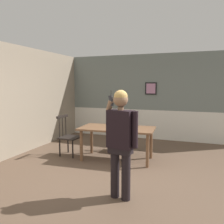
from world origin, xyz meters
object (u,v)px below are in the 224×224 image
chair_near_window (69,136)px  chair_by_doorway (125,133)px  person_figure (121,137)px  dining_table (117,132)px

chair_near_window → chair_by_doorway: size_ratio=1.02×
chair_near_window → person_figure: 2.60m
chair_near_window → person_figure: person_figure is taller
dining_table → chair_by_doorway: 0.84m
dining_table → chair_by_doorway: size_ratio=1.81×
person_figure → chair_near_window: bearing=-30.5°
dining_table → chair_near_window: size_ratio=1.78×
dining_table → chair_near_window: 1.27m
chair_by_doorway → person_figure: bearing=106.1°
chair_near_window → chair_by_doorway: 1.50m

